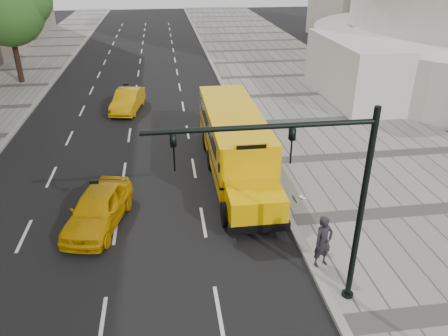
{
  "coord_description": "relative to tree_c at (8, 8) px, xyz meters",
  "views": [
    {
      "loc": [
        1.27,
        -19.96,
        9.91
      ],
      "look_at": [
        3.5,
        -4.0,
        1.9
      ],
      "focal_mm": 35.0,
      "sensor_mm": 36.0,
      "label": 1
    }
  ],
  "objects": [
    {
      "name": "ground",
      "position": [
        10.39,
        -17.88,
        -5.99
      ],
      "size": [
        140.0,
        140.0,
        0.0
      ],
      "primitive_type": "plane",
      "color": "black",
      "rests_on": "ground"
    },
    {
      "name": "sidewalk_museum",
      "position": [
        22.39,
        -17.88,
        -5.92
      ],
      "size": [
        12.0,
        140.0,
        0.15
      ],
      "primitive_type": "cube",
      "color": "gray",
      "rests_on": "ground"
    },
    {
      "name": "curb_museum",
      "position": [
        16.39,
        -17.88,
        -5.92
      ],
      "size": [
        0.3,
        140.0,
        0.15
      ],
      "primitive_type": "cube",
      "color": "gray",
      "rests_on": "ground"
    },
    {
      "name": "tree_c",
      "position": [
        0.0,
        0.0,
        0.0
      ],
      "size": [
        6.49,
        5.77,
        8.83
      ],
      "color": "black",
      "rests_on": "ground"
    },
    {
      "name": "school_bus",
      "position": [
        14.89,
        -18.31,
        -4.23
      ],
      "size": [
        2.96,
        11.56,
        3.19
      ],
      "color": "#F9B700",
      "rests_on": "ground"
    },
    {
      "name": "taxi_near",
      "position": [
        8.75,
        -22.5,
        -5.23
      ],
      "size": [
        2.82,
        4.78,
        1.53
      ],
      "primitive_type": "imported",
      "rotation": [
        0.0,
        0.0,
        -0.24
      ],
      "color": "#D19706",
      "rests_on": "ground"
    },
    {
      "name": "taxi_far",
      "position": [
        9.1,
        -8.27,
        -5.27
      ],
      "size": [
        2.31,
        4.6,
        1.45
      ],
      "primitive_type": "imported",
      "rotation": [
        0.0,
        0.0,
        -0.18
      ],
      "color": "#D19706",
      "rests_on": "ground"
    },
    {
      "name": "pedestrian",
      "position": [
        16.67,
        -26.32,
        -4.88
      ],
      "size": [
        0.81,
        0.65,
        1.92
      ],
      "primitive_type": "imported",
      "rotation": [
        0.0,
        0.0,
        0.31
      ],
      "color": "black",
      "rests_on": "sidewalk_museum"
    },
    {
      "name": "traffic_signal",
      "position": [
        15.58,
        -27.91,
        -1.9
      ],
      "size": [
        6.18,
        0.36,
        6.4
      ],
      "color": "black",
      "rests_on": "ground"
    }
  ]
}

